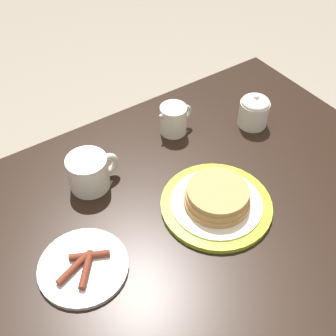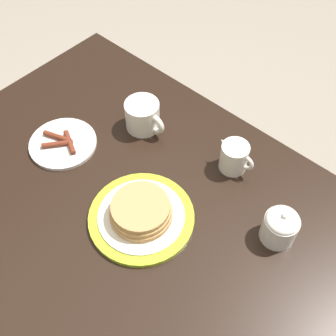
# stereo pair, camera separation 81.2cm
# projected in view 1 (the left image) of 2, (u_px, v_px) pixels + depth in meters

# --- Properties ---
(dining_table) EXTENTS (1.11, 0.88, 0.77)m
(dining_table) POSITION_uv_depth(u_px,v_px,m) (197.00, 261.00, 1.00)
(dining_table) COLOR black
(dining_table) RESTS_ON ground_plane
(pancake_plate) EXTENTS (0.25, 0.25, 0.06)m
(pancake_plate) POSITION_uv_depth(u_px,v_px,m) (217.00, 201.00, 0.92)
(pancake_plate) COLOR #AAC628
(pancake_plate) RESTS_ON dining_table
(side_plate_bacon) EXTENTS (0.18, 0.18, 0.02)m
(side_plate_bacon) POSITION_uv_depth(u_px,v_px,m) (83.00, 266.00, 0.82)
(side_plate_bacon) COLOR silver
(side_plate_bacon) RESTS_ON dining_table
(coffee_mug) EXTENTS (0.12, 0.09, 0.08)m
(coffee_mug) POSITION_uv_depth(u_px,v_px,m) (90.00, 172.00, 0.95)
(coffee_mug) COLOR silver
(coffee_mug) RESTS_ON dining_table
(creamer_pitcher) EXTENTS (0.11, 0.07, 0.09)m
(creamer_pitcher) POSITION_uv_depth(u_px,v_px,m) (173.00, 119.00, 1.08)
(creamer_pitcher) COLOR silver
(creamer_pitcher) RESTS_ON dining_table
(sugar_bowl) EXTENTS (0.08, 0.08, 0.09)m
(sugar_bowl) POSITION_uv_depth(u_px,v_px,m) (254.00, 111.00, 1.10)
(sugar_bowl) COLOR silver
(sugar_bowl) RESTS_ON dining_table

